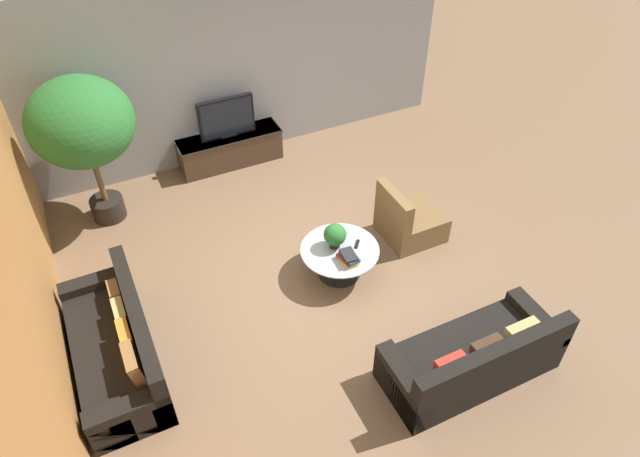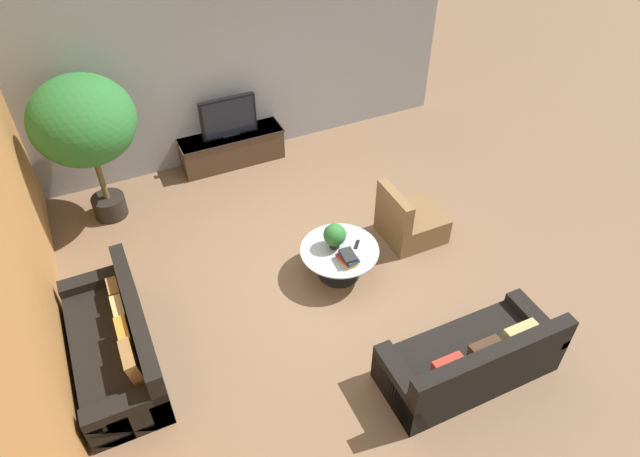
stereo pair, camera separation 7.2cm
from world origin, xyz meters
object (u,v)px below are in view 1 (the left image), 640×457
armchair_wicker (409,221)px  potted_plant_tabletop (335,235)px  couch_by_wall (118,348)px  couch_near_entry (473,359)px  television (226,118)px  coffee_table (340,256)px  potted_palm_tall (82,125)px  media_console (230,149)px

armchair_wicker → potted_plant_tabletop: (-1.26, -0.17, 0.36)m
couch_by_wall → couch_near_entry: bearing=62.1°
television → coffee_table: bearing=-81.5°
coffee_table → couch_by_wall: bearing=-175.9°
armchair_wicker → potted_palm_tall: potted_palm_tall is taller
potted_palm_tall → media_console: bearing=14.2°
television → potted_plant_tabletop: (0.42, -2.98, -0.23)m
couch_by_wall → potted_plant_tabletop: size_ratio=5.86×
television → couch_by_wall: 4.11m
television → potted_palm_tall: (-2.09, -0.53, 0.71)m
potted_plant_tabletop → potted_palm_tall: bearing=135.6°
television → armchair_wicker: television is taller
couch_near_entry → couch_by_wall: bearing=-27.9°
media_console → television: television is taller
couch_by_wall → potted_palm_tall: size_ratio=0.94×
media_console → couch_near_entry: bearing=-78.3°
couch_by_wall → coffee_table: bearing=94.1°
media_console → armchair_wicker: bearing=-59.3°
television → couch_by_wall: size_ratio=0.44×
television → armchair_wicker: 3.33m
couch_by_wall → potted_plant_tabletop: 2.89m
television → potted_palm_tall: size_ratio=0.41×
coffee_table → armchair_wicker: size_ratio=1.20×
couch_near_entry → potted_plant_tabletop: bearing=-73.3°
media_console → television: size_ratio=1.89×
television → armchair_wicker: size_ratio=1.05×
armchair_wicker → potted_palm_tall: 4.59m
media_console → coffee_table: (0.46, -3.06, 0.03)m
television → potted_palm_tall: 2.27m
couch_by_wall → potted_plant_tabletop: (2.86, 0.28, 0.34)m
potted_palm_tall → television: bearing=14.2°
coffee_table → couch_near_entry: size_ratio=0.52×
couch_near_entry → television: bearing=-78.3°
armchair_wicker → potted_plant_tabletop: armchair_wicker is taller
media_console → coffee_table: size_ratio=1.66×
couch_near_entry → potted_palm_tall: (-3.15, 4.58, 1.28)m
media_console → potted_palm_tall: size_ratio=0.77×
coffee_table → potted_palm_tall: 3.81m
television → couch_by_wall: (-2.44, -3.26, -0.57)m
coffee_table → potted_plant_tabletop: bearing=116.7°
media_console → potted_plant_tabletop: bearing=-82.0°
potted_plant_tabletop → armchair_wicker: bearing=7.6°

